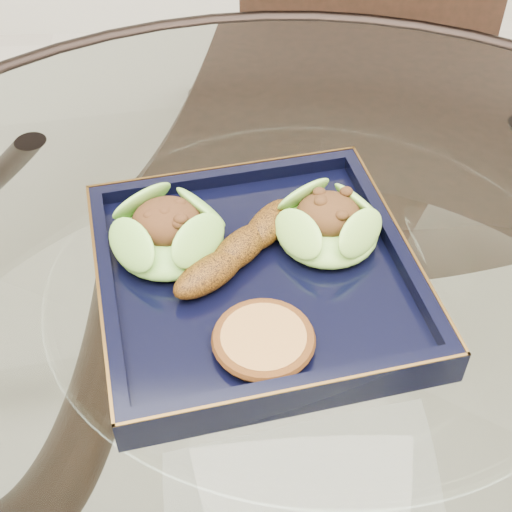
{
  "coord_description": "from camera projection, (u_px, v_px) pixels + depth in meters",
  "views": [
    {
      "loc": [
        -0.07,
        -0.39,
        1.23
      ],
      "look_at": [
        -0.04,
        0.04,
        0.8
      ],
      "focal_mm": 50.0,
      "sensor_mm": 36.0,
      "label": 1
    }
  ],
  "objects": [
    {
      "name": "dining_table",
      "position": [
        301.0,
        423.0,
        0.72
      ],
      "size": [
        1.13,
        1.13,
        0.77
      ],
      "color": "white",
      "rests_on": "ground"
    },
    {
      "name": "dining_chair",
      "position": [
        357.0,
        148.0,
        1.14
      ],
      "size": [
        0.49,
        0.49,
        0.97
      ],
      "rotation": [
        0.0,
        0.0,
        -0.18
      ],
      "color": "black",
      "rests_on": "ground"
    },
    {
      "name": "navy_plate",
      "position": [
        256.0,
        280.0,
        0.63
      ],
      "size": [
        0.31,
        0.31,
        0.02
      ],
      "primitive_type": "cube",
      "rotation": [
        0.0,
        0.0,
        0.17
      ],
      "color": "black",
      "rests_on": "dining_table"
    },
    {
      "name": "lettuce_wrap_left",
      "position": [
        168.0,
        235.0,
        0.63
      ],
      "size": [
        0.12,
        0.12,
        0.04
      ],
      "primitive_type": "ellipsoid",
      "rotation": [
        0.0,
        0.0,
        0.31
      ],
      "color": "#5BA12E",
      "rests_on": "navy_plate"
    },
    {
      "name": "lettuce_wrap_right",
      "position": [
        328.0,
        227.0,
        0.64
      ],
      "size": [
        0.11,
        0.11,
        0.03
      ],
      "primitive_type": "ellipsoid",
      "rotation": [
        0.0,
        0.0,
        0.23
      ],
      "color": "#5EA22F",
      "rests_on": "navy_plate"
    },
    {
      "name": "roasted_plantain",
      "position": [
        240.0,
        248.0,
        0.62
      ],
      "size": [
        0.12,
        0.13,
        0.03
      ],
      "primitive_type": "ellipsoid",
      "rotation": [
        0.0,
        0.0,
        0.81
      ],
      "color": "#62360A",
      "rests_on": "navy_plate"
    },
    {
      "name": "crumb_patty",
      "position": [
        264.0,
        341.0,
        0.56
      ],
      "size": [
        0.09,
        0.09,
        0.01
      ],
      "primitive_type": "cylinder",
      "rotation": [
        0.0,
        0.0,
        0.25
      ],
      "color": "#A66C37",
      "rests_on": "navy_plate"
    }
  ]
}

